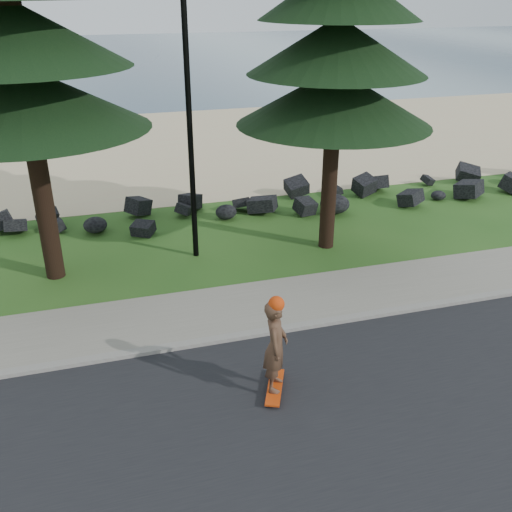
{
  "coord_description": "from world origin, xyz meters",
  "views": [
    {
      "loc": [
        -2.27,
        -10.21,
        6.4
      ],
      "look_at": [
        0.71,
        0.0,
        1.34
      ],
      "focal_mm": 40.0,
      "sensor_mm": 36.0,
      "label": 1
    }
  ],
  "objects": [
    {
      "name": "sidewalk",
      "position": [
        0.0,
        0.2,
        0.04
      ],
      "size": [
        160.0,
        2.0,
        0.08
      ],
      "primitive_type": "cube",
      "color": "slate",
      "rests_on": "ground"
    },
    {
      "name": "road",
      "position": [
        0.0,
        -4.5,
        0.01
      ],
      "size": [
        160.0,
        7.0,
        0.02
      ],
      "primitive_type": "cube",
      "color": "black",
      "rests_on": "ground"
    },
    {
      "name": "ocean",
      "position": [
        0.0,
        51.0,
        0.0
      ],
      "size": [
        160.0,
        58.0,
        0.01
      ],
      "primitive_type": "cube",
      "color": "#314A5E",
      "rests_on": "ground"
    },
    {
      "name": "lamp_post",
      "position": [
        0.0,
        3.2,
        4.13
      ],
      "size": [
        0.25,
        0.14,
        8.14
      ],
      "color": "black",
      "rests_on": "ground"
    },
    {
      "name": "beach_sand",
      "position": [
        0.0,
        14.5,
        0.01
      ],
      "size": [
        160.0,
        15.0,
        0.01
      ],
      "primitive_type": "cube",
      "color": "#D0B28B",
      "rests_on": "ground"
    },
    {
      "name": "skateboarder",
      "position": [
        0.27,
        -2.67,
        0.95
      ],
      "size": [
        0.63,
        1.02,
        1.87
      ],
      "rotation": [
        0.0,
        0.0,
        1.16
      ],
      "color": "#C83A0B",
      "rests_on": "ground"
    },
    {
      "name": "seawall_boulders",
      "position": [
        0.0,
        5.6,
        0.0
      ],
      "size": [
        60.0,
        2.4,
        1.1
      ],
      "primitive_type": null,
      "color": "black",
      "rests_on": "ground"
    },
    {
      "name": "ground",
      "position": [
        0.0,
        0.0,
        0.0
      ],
      "size": [
        160.0,
        160.0,
        0.0
      ],
      "primitive_type": "plane",
      "color": "#234D18",
      "rests_on": "ground"
    },
    {
      "name": "kerb",
      "position": [
        0.0,
        -0.9,
        0.05
      ],
      "size": [
        160.0,
        0.2,
        0.1
      ],
      "primitive_type": "cube",
      "color": "gray",
      "rests_on": "ground"
    }
  ]
}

